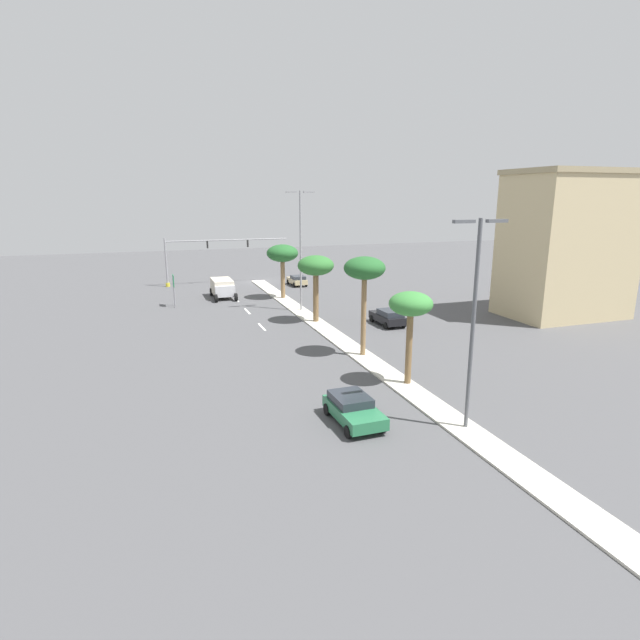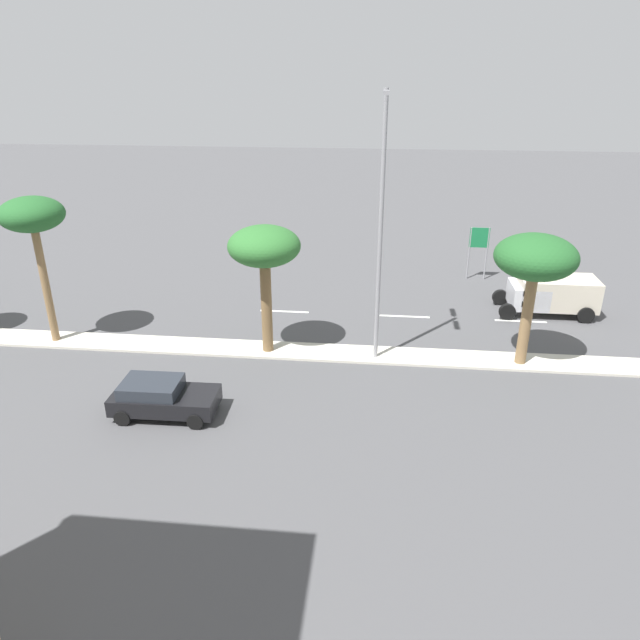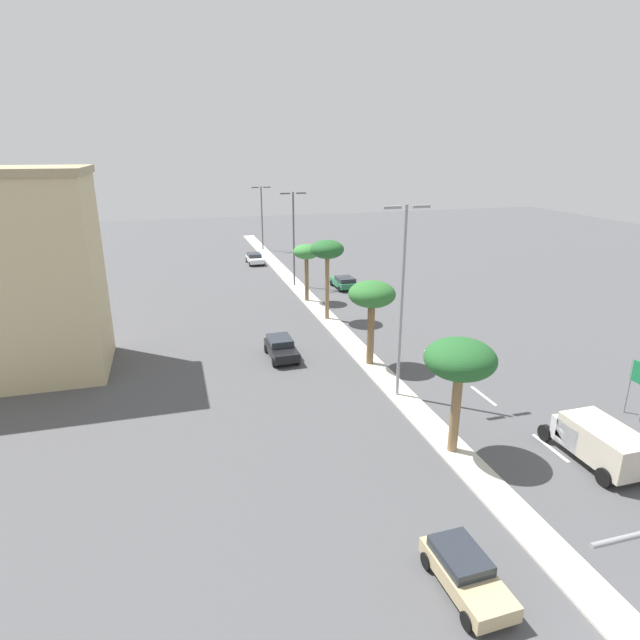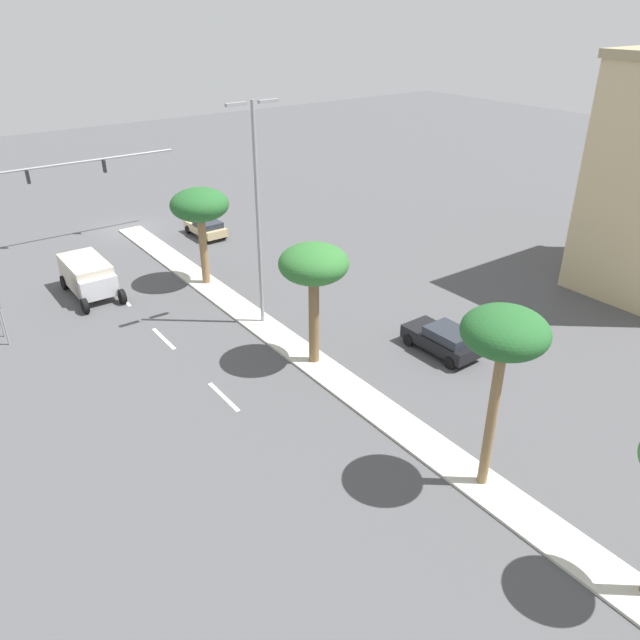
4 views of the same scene
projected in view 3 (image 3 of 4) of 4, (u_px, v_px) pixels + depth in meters
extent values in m
plane|color=#4C4C4F|center=(338.00, 330.00, 45.70)|extent=(160.00, 160.00, 0.00)
cube|color=beige|center=(310.00, 300.00, 54.35)|extent=(1.80, 85.54, 0.12)
cube|color=silver|center=(550.00, 448.00, 27.78)|extent=(0.20, 2.80, 0.01)
cube|color=silver|center=(483.00, 396.00, 33.58)|extent=(0.20, 2.80, 0.01)
cube|color=silver|center=(433.00, 357.00, 39.82)|extent=(0.20, 2.80, 0.01)
cylinder|color=gray|center=(629.00, 386.00, 30.96)|extent=(0.10, 0.10, 3.46)
cube|color=#19723F|center=(640.00, 373.00, 30.11)|extent=(0.08, 1.24, 1.29)
cube|color=#C6B284|center=(10.00, 280.00, 34.78)|extent=(11.16, 7.38, 13.53)
cylinder|color=olive|center=(455.00, 411.00, 26.69)|extent=(0.50, 0.50, 4.52)
ellipsoid|color=#235B28|center=(460.00, 359.00, 25.78)|extent=(3.59, 3.59, 1.98)
cylinder|color=brown|center=(371.00, 333.00, 37.64)|extent=(0.52, 0.52, 4.68)
ellipsoid|color=#2D6B2D|center=(372.00, 294.00, 36.71)|extent=(3.35, 3.35, 1.84)
cylinder|color=olive|center=(327.00, 287.00, 47.44)|extent=(0.38, 0.38, 5.93)
ellipsoid|color=#235B28|center=(327.00, 249.00, 46.34)|extent=(2.99, 2.99, 1.64)
cylinder|color=brown|center=(307.00, 279.00, 53.32)|extent=(0.40, 0.40, 4.62)
ellipsoid|color=#387F38|center=(306.00, 252.00, 52.45)|extent=(2.68, 2.68, 1.47)
cylinder|color=gray|center=(402.00, 305.00, 31.66)|extent=(0.20, 0.20, 11.99)
cube|color=gray|center=(392.00, 207.00, 29.58)|extent=(1.10, 0.24, 0.16)
cube|color=gray|center=(421.00, 207.00, 30.05)|extent=(1.10, 0.24, 0.16)
cylinder|color=#515459|center=(294.00, 240.00, 58.39)|extent=(0.20, 0.20, 10.44)
cube|color=#515459|center=(285.00, 193.00, 56.55)|extent=(1.10, 0.24, 0.16)
cube|color=#515459|center=(301.00, 193.00, 57.02)|extent=(1.10, 0.24, 0.16)
cylinder|color=#515459|center=(262.00, 218.00, 79.40)|extent=(0.20, 0.20, 9.49)
cube|color=#515459|center=(255.00, 187.00, 77.72)|extent=(1.10, 0.24, 0.16)
cube|color=#515459|center=(267.00, 187.00, 78.19)|extent=(1.10, 0.24, 0.16)
cube|color=black|center=(281.00, 350.00, 39.39)|extent=(1.96, 4.17, 0.67)
cube|color=#262B33|center=(280.00, 340.00, 39.67)|extent=(1.74, 2.31, 0.49)
cylinder|color=black|center=(298.00, 360.00, 38.43)|extent=(0.23, 0.64, 0.64)
cylinder|color=black|center=(274.00, 363.00, 37.93)|extent=(0.23, 0.64, 0.64)
cylinder|color=black|center=(289.00, 346.00, 41.05)|extent=(0.23, 0.64, 0.64)
cylinder|color=black|center=(266.00, 349.00, 40.56)|extent=(0.23, 0.64, 0.64)
cube|color=silver|center=(255.00, 259.00, 71.21)|extent=(1.93, 4.04, 0.58)
cube|color=#262B33|center=(254.00, 255.00, 71.50)|extent=(1.72, 2.23, 0.47)
cylinder|color=black|center=(263.00, 263.00, 70.27)|extent=(0.23, 0.64, 0.64)
cylinder|color=black|center=(250.00, 264.00, 69.78)|extent=(0.23, 0.64, 0.64)
cylinder|color=black|center=(260.00, 259.00, 72.82)|extent=(0.23, 0.64, 0.64)
cylinder|color=black|center=(247.00, 260.00, 72.34)|extent=(0.23, 0.64, 0.64)
cube|color=#287047|center=(344.00, 283.00, 58.97)|extent=(2.09, 4.13, 0.61)
cube|color=#262B33|center=(345.00, 279.00, 58.34)|extent=(1.85, 2.29, 0.44)
cylinder|color=black|center=(332.00, 283.00, 60.09)|extent=(0.24, 0.65, 0.64)
cylinder|color=black|center=(347.00, 282.00, 60.63)|extent=(0.24, 0.65, 0.64)
cylinder|color=black|center=(340.00, 289.00, 57.50)|extent=(0.24, 0.65, 0.64)
cylinder|color=black|center=(356.00, 288.00, 58.04)|extent=(0.24, 0.65, 0.64)
cube|color=tan|center=(467.00, 577.00, 18.66)|extent=(1.83, 4.02, 0.61)
cube|color=#262B33|center=(460.00, 555.00, 18.95)|extent=(1.61, 2.23, 0.42)
cylinder|color=black|center=(510.00, 609.00, 17.73)|extent=(0.24, 0.65, 0.64)
cylinder|color=black|center=(468.00, 621.00, 17.26)|extent=(0.24, 0.65, 0.64)
cylinder|color=black|center=(465.00, 551.00, 20.25)|extent=(0.24, 0.65, 0.64)
cylinder|color=black|center=(427.00, 561.00, 19.78)|extent=(0.24, 0.65, 0.64)
cube|color=silver|center=(581.00, 431.00, 27.30)|extent=(2.24, 1.98, 1.26)
cube|color=beige|center=(604.00, 443.00, 25.83)|extent=(2.24, 4.20, 1.68)
cylinder|color=black|center=(545.00, 433.00, 28.37)|extent=(0.28, 0.90, 0.90)
cylinder|color=black|center=(579.00, 427.00, 28.95)|extent=(0.28, 0.90, 0.90)
cylinder|color=black|center=(604.00, 477.00, 24.56)|extent=(0.28, 0.90, 0.90)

